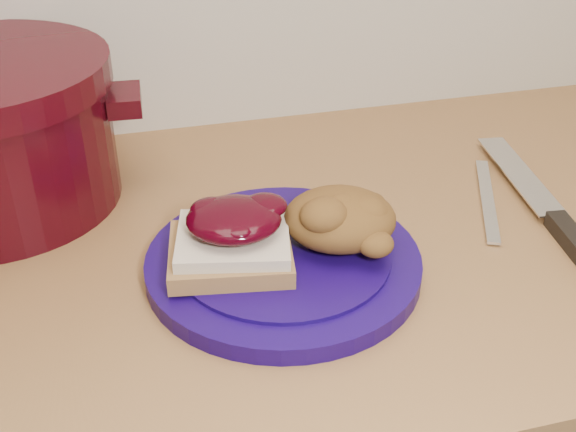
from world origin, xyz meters
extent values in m
cylinder|color=#15054C|center=(-0.06, 1.44, 0.91)|extent=(0.33, 0.33, 0.02)
cube|color=olive|center=(-0.11, 1.44, 0.93)|extent=(0.13, 0.12, 0.02)
cube|color=beige|center=(-0.11, 1.44, 0.95)|extent=(0.12, 0.11, 0.01)
ellipsoid|color=black|center=(-0.10, 1.45, 0.97)|extent=(0.11, 0.10, 0.03)
ellipsoid|color=brown|center=(0.00, 1.44, 0.95)|extent=(0.13, 0.12, 0.05)
cube|color=silver|center=(0.26, 1.55, 0.91)|extent=(0.06, 0.20, 0.00)
cube|color=silver|center=(0.20, 1.51, 0.90)|extent=(0.09, 0.17, 0.00)
cube|color=black|center=(-0.18, 1.65, 1.01)|extent=(0.04, 0.07, 0.02)
camera|label=1|loc=(-0.20, 0.88, 1.32)|focal=45.00mm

